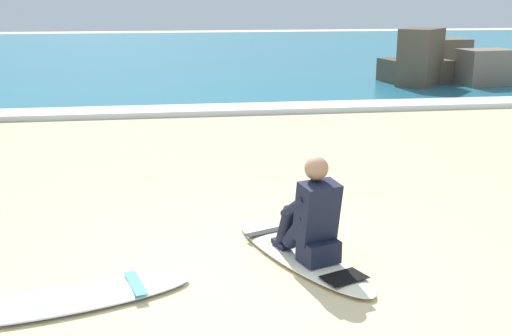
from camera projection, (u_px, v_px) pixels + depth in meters
name	position (u px, v px, depth m)	size (l,w,h in m)	color
ground_plane	(257.00, 281.00, 5.34)	(80.00, 80.00, 0.00)	beige
sea	(179.00, 53.00, 26.08)	(80.00, 28.00, 0.10)	teal
breaking_foam	(199.00, 110.00, 13.01)	(80.00, 0.90, 0.11)	white
surfboard_main	(300.00, 254.00, 5.81)	(1.25, 2.09, 0.08)	#EFE5C6
surfer_seated	(312.00, 219.00, 5.57)	(0.54, 0.77, 0.95)	black
surfboard_spare_near	(62.00, 300.00, 4.93)	(2.14, 1.04, 0.08)	silver
rock_outcrop_distant	(439.00, 64.00, 16.91)	(3.20, 3.51, 1.55)	brown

